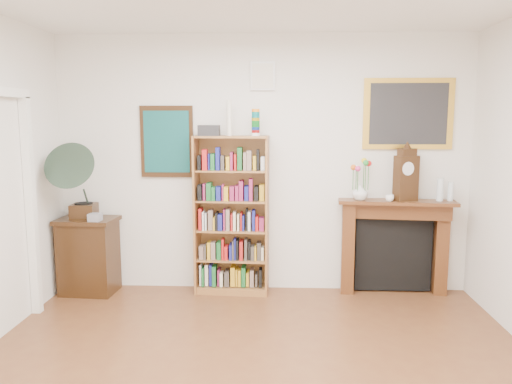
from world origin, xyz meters
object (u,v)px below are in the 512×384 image
bookshelf (232,206)px  flower_vase (360,192)px  mantel_clock (406,176)px  teacup (390,198)px  bottle_left (440,190)px  fireplace (394,239)px  cd_stack (95,217)px  side_cabinet (89,256)px  gramophone (77,177)px  bottle_right (451,191)px

bookshelf → flower_vase: size_ratio=11.38×
mantel_clock → bookshelf: bearing=157.5°
teacup → bottle_left: 0.55m
fireplace → cd_stack: size_ratio=10.43×
side_cabinet → bottle_left: bottle_left is taller
bookshelf → flower_vase: bookshelf is taller
cd_stack → bottle_left: bottle_left is taller
gramophone → bottle_right: (3.93, 0.22, -0.16)m
bottle_left → bookshelf: bearing=179.9°
bottle_left → mantel_clock: bearing=178.7°
bookshelf → gramophone: (-1.60, -0.20, 0.34)m
mantel_clock → bottle_right: (0.48, 0.01, -0.17)m
mantel_clock → bottle_left: mantel_clock is taller
side_cabinet → mantel_clock: (3.41, 0.08, 0.89)m
bookshelf → fireplace: (1.77, 0.07, -0.36)m
gramophone → bottle_right: bearing=-0.7°
flower_vase → cd_stack: bearing=-175.3°
teacup → flower_vase: bearing=166.5°
bookshelf → side_cabinet: 1.66m
gramophone → mantel_clock: 3.46m
flower_vase → side_cabinet: bearing=-178.2°
fireplace → teacup: teacup is taller
flower_vase → fireplace: bearing=8.4°
bottle_right → bookshelf: bearing=-179.6°
teacup → bottle_left: (0.54, 0.06, 0.08)m
side_cabinet → bottle_left: (3.78, 0.08, 0.74)m
flower_vase → bottle_right: size_ratio=0.87×
bookshelf → cd_stack: bearing=-168.1°
flower_vase → teacup: 0.31m
mantel_clock → bottle_left: size_ratio=2.31×
mantel_clock → bottle_left: (0.36, -0.01, -0.15)m
gramophone → mantel_clock: gramophone is taller
cd_stack → teacup: teacup is taller
bottle_left → bottle_right: bottle_left is taller
bookshelf → bottle_left: size_ratio=8.25×
teacup → bottle_right: (0.65, 0.07, 0.06)m
flower_vase → bottle_left: bearing=-1.1°
gramophone → cd_stack: size_ratio=6.89×
gramophone → bottle_right: gramophone is taller
flower_vase → bottle_left: (0.83, -0.02, 0.03)m
fireplace → bottle_left: bearing=-4.0°
mantel_clock → fireplace: bearing=118.7°
side_cabinet → flower_vase: (2.94, 0.09, 0.71)m
flower_vase → mantel_clock: bearing=-0.9°
gramophone → cd_stack: 0.46m
mantel_clock → teacup: 0.30m
mantel_clock → flower_vase: mantel_clock is taller
teacup → cd_stack: bearing=-177.1°
bookshelf → flower_vase: (1.38, 0.01, 0.16)m
gramophone → flower_vase: gramophone is taller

